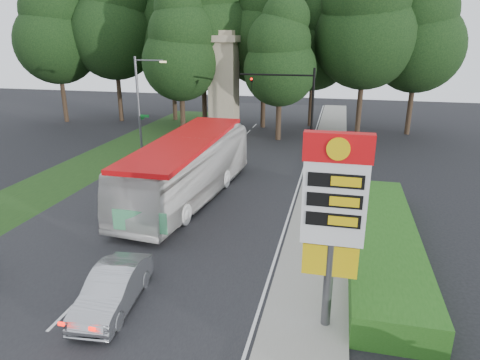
% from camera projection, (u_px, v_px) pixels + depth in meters
% --- Properties ---
extents(ground, '(120.00, 120.00, 0.00)m').
position_uv_depth(ground, '(56.00, 323.00, 15.00)').
color(ground, black).
rests_on(ground, ground).
extents(road_surface, '(14.00, 80.00, 0.02)m').
position_uv_depth(road_surface, '(179.00, 201.00, 26.06)').
color(road_surface, black).
rests_on(road_surface, ground).
extents(sidewalk_right, '(3.00, 80.00, 0.12)m').
position_uv_depth(sidewalk_right, '(320.00, 213.00, 24.21)').
color(sidewalk_right, gray).
rests_on(sidewalk_right, ground).
extents(grass_verge_left, '(5.00, 50.00, 0.02)m').
position_uv_depth(grass_verge_left, '(93.00, 164.00, 33.65)').
color(grass_verge_left, '#193814').
rests_on(grass_verge_left, ground).
extents(hedge, '(3.00, 14.00, 1.20)m').
position_uv_depth(hedge, '(382.00, 241.00, 19.70)').
color(hedge, '#205115').
rests_on(hedge, ground).
extents(gas_station_pylon, '(2.10, 0.45, 6.85)m').
position_uv_depth(gas_station_pylon, '(334.00, 208.00, 13.42)').
color(gas_station_pylon, '#59595E').
rests_on(gas_station_pylon, ground).
extents(traffic_signal_mast, '(6.10, 0.35, 7.20)m').
position_uv_depth(traffic_signal_mast, '(296.00, 100.00, 34.40)').
color(traffic_signal_mast, black).
rests_on(traffic_signal_mast, ground).
extents(streetlight_signs, '(2.75, 0.98, 8.00)m').
position_uv_depth(streetlight_signs, '(141.00, 101.00, 35.38)').
color(streetlight_signs, '#59595E').
rests_on(streetlight_signs, ground).
extents(monument, '(3.00, 3.00, 10.05)m').
position_uv_depth(monument, '(224.00, 84.00, 41.46)').
color(monument, tan).
rests_on(monument, ground).
extents(tree_far_west, '(8.96, 8.96, 17.60)m').
position_uv_depth(tree_far_west, '(54.00, 25.00, 46.76)').
color(tree_far_west, '#2D2116').
rests_on(tree_far_west, ground).
extents(tree_west_mid, '(9.80, 9.80, 19.25)m').
position_uv_depth(tree_west_mid, '(112.00, 15.00, 46.99)').
color(tree_west_mid, '#2D2116').
rests_on(tree_west_mid, ground).
extents(tree_west_near, '(8.40, 8.40, 16.50)m').
position_uv_depth(tree_west_near, '(171.00, 31.00, 48.07)').
color(tree_west_near, '#2D2116').
rests_on(tree_west_near, ground).
extents(tree_center_left, '(10.08, 10.08, 19.80)m').
position_uv_depth(tree_center_left, '(202.00, 10.00, 42.66)').
color(tree_center_left, '#2D2116').
rests_on(tree_center_left, ground).
extents(tree_center_right, '(9.24, 9.24, 18.15)m').
position_uv_depth(tree_center_right, '(264.00, 21.00, 43.53)').
color(tree_center_right, '#2D2116').
rests_on(tree_center_right, ground).
extents(tree_east_near, '(8.12, 8.12, 15.95)m').
position_uv_depth(tree_east_near, '(315.00, 35.00, 44.72)').
color(tree_east_near, '#2D2116').
rests_on(tree_east_near, ground).
extents(tree_east_mid, '(9.52, 9.52, 18.70)m').
position_uv_depth(tree_east_mid, '(367.00, 15.00, 39.42)').
color(tree_east_mid, '#2D2116').
rests_on(tree_east_mid, ground).
extents(tree_far_east, '(8.68, 8.68, 17.05)m').
position_uv_depth(tree_far_east, '(420.00, 27.00, 40.50)').
color(tree_far_east, '#2D2116').
rests_on(tree_far_east, ground).
extents(tree_monument_left, '(7.28, 7.28, 14.30)m').
position_uv_depth(tree_monument_left, '(180.00, 46.00, 40.26)').
color(tree_monument_left, '#2D2116').
rests_on(tree_monument_left, ground).
extents(tree_monument_right, '(6.72, 6.72, 13.20)m').
position_uv_depth(tree_monument_right, '(280.00, 54.00, 38.88)').
color(tree_monument_right, '#2D2116').
rests_on(tree_monument_right, ground).
extents(transit_bus, '(4.42, 13.90, 3.81)m').
position_uv_depth(transit_bus, '(188.00, 169.00, 25.87)').
color(transit_bus, silver).
rests_on(transit_bus, ground).
extents(sedan_silver, '(2.01, 4.64, 1.48)m').
position_uv_depth(sedan_silver, '(113.00, 289.00, 15.70)').
color(sedan_silver, '#A0A1A7').
rests_on(sedan_silver, ground).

